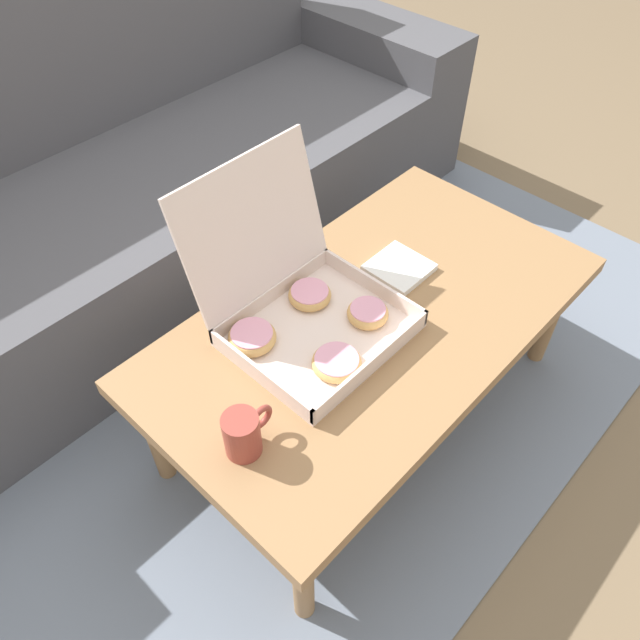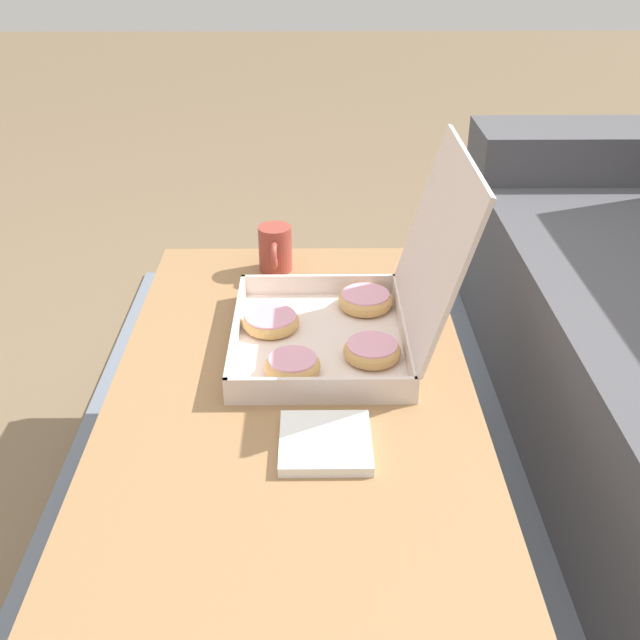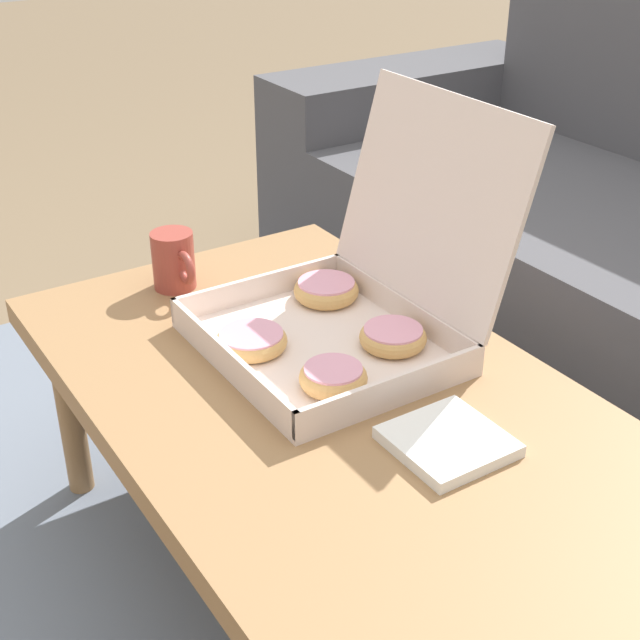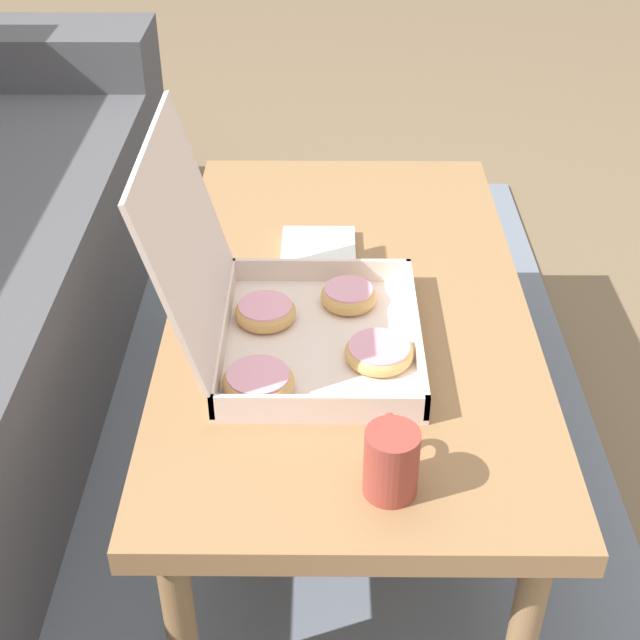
# 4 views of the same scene
# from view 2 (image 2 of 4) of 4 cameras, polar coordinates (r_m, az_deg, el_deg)

# --- Properties ---
(ground_plane) EXTENTS (12.00, 12.00, 0.00)m
(ground_plane) POSITION_cam_2_polar(r_m,az_deg,el_deg) (1.49, 3.61, -17.10)
(ground_plane) COLOR #756047
(area_rug) EXTENTS (2.35, 1.88, 0.01)m
(area_rug) POSITION_cam_2_polar(r_m,az_deg,el_deg) (1.53, 15.35, -16.35)
(area_rug) COLOR slate
(area_rug) RESTS_ON ground_plane
(coffee_table) EXTENTS (1.08, 0.60, 0.38)m
(coffee_table) POSITION_cam_2_polar(r_m,az_deg,el_deg) (1.26, -2.12, -6.43)
(coffee_table) COLOR #997047
(coffee_table) RESTS_ON ground_plane
(pastry_box) EXTENTS (0.37, 0.39, 0.35)m
(pastry_box) POSITION_cam_2_polar(r_m,az_deg,el_deg) (1.31, 2.25, 0.49)
(pastry_box) COLOR silver
(pastry_box) RESTS_ON coffee_table
(coffee_mug) EXTENTS (0.11, 0.07, 0.10)m
(coffee_mug) POSITION_cam_2_polar(r_m,az_deg,el_deg) (1.59, -3.44, 5.43)
(coffee_mug) COLOR #993D33
(coffee_mug) RESTS_ON coffee_table
(napkin_stack) EXTENTS (0.13, 0.13, 0.02)m
(napkin_stack) POSITION_cam_2_polar(r_m,az_deg,el_deg) (1.10, 0.41, -9.31)
(napkin_stack) COLOR white
(napkin_stack) RESTS_ON coffee_table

